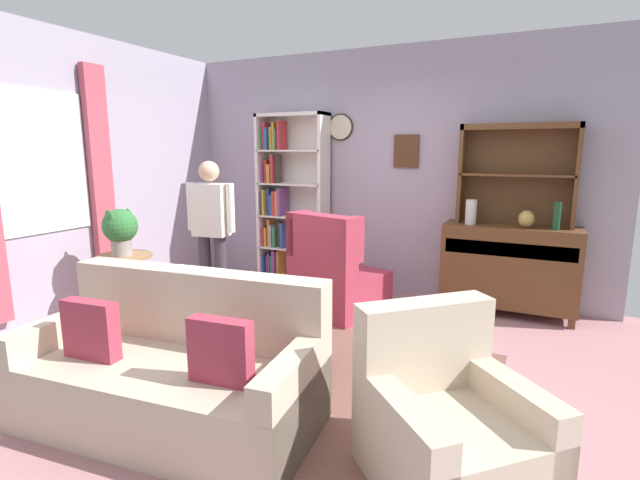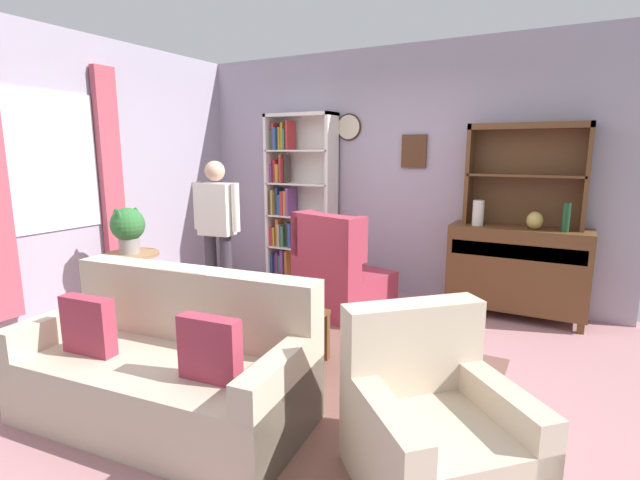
{
  "view_description": "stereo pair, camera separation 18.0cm",
  "coord_description": "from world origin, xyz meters",
  "px_view_note": "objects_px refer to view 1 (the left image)",
  "views": [
    {
      "loc": [
        1.71,
        -3.13,
        1.66
      ],
      "look_at": [
        0.1,
        0.2,
        0.95
      ],
      "focal_mm": 26.28,
      "sensor_mm": 36.0,
      "label": 1
    },
    {
      "loc": [
        1.87,
        -3.05,
        1.66
      ],
      "look_at": [
        0.1,
        0.2,
        0.95
      ],
      "focal_mm": 26.28,
      "sensor_mm": 36.0,
      "label": 2
    }
  ],
  "objects_px": {
    "sideboard_hutch": "(518,161)",
    "potted_plant_large": "(120,228)",
    "bookshelf": "(287,202)",
    "sideboard": "(509,266)",
    "armchair_floral": "(448,429)",
    "couch_floral": "(174,373)",
    "vase_tall": "(471,212)",
    "person_reading": "(211,227)",
    "book_stack": "(274,311)",
    "vase_round": "(526,219)",
    "coffee_table": "(273,320)",
    "bottle_wine": "(557,216)",
    "wingback_chair": "(334,277)",
    "plant_stand": "(126,280)"
  },
  "relations": [
    {
      "from": "sideboard_hutch",
      "to": "potted_plant_large",
      "type": "xyz_separation_m",
      "value": [
        -3.35,
        -1.97,
        -0.63
      ]
    },
    {
      "from": "plant_stand",
      "to": "coffee_table",
      "type": "distance_m",
      "value": 1.78
    },
    {
      "from": "vase_round",
      "to": "plant_stand",
      "type": "distance_m",
      "value": 3.95
    },
    {
      "from": "bottle_wine",
      "to": "plant_stand",
      "type": "height_order",
      "value": "bottle_wine"
    },
    {
      "from": "couch_floral",
      "to": "armchair_floral",
      "type": "distance_m",
      "value": 1.63
    },
    {
      "from": "bookshelf",
      "to": "wingback_chair",
      "type": "height_order",
      "value": "bookshelf"
    },
    {
      "from": "coffee_table",
      "to": "book_stack",
      "type": "relative_size",
      "value": 3.83
    },
    {
      "from": "bookshelf",
      "to": "vase_round",
      "type": "bearing_deg",
      "value": -3.11
    },
    {
      "from": "sideboard",
      "to": "potted_plant_large",
      "type": "bearing_deg",
      "value": -150.89
    },
    {
      "from": "sideboard_hutch",
      "to": "potted_plant_large",
      "type": "height_order",
      "value": "sideboard_hutch"
    },
    {
      "from": "vase_round",
      "to": "couch_floral",
      "type": "xyz_separation_m",
      "value": [
        -1.82,
        -2.91,
        -0.69
      ]
    },
    {
      "from": "couch_floral",
      "to": "coffee_table",
      "type": "xyz_separation_m",
      "value": [
        0.12,
        0.97,
        0.04
      ]
    },
    {
      "from": "sideboard",
      "to": "coffee_table",
      "type": "relative_size",
      "value": 1.63
    },
    {
      "from": "coffee_table",
      "to": "bookshelf",
      "type": "bearing_deg",
      "value": 116.7
    },
    {
      "from": "sideboard",
      "to": "bookshelf",
      "type": "bearing_deg",
      "value": 178.19
    },
    {
      "from": "bottle_wine",
      "to": "person_reading",
      "type": "relative_size",
      "value": 0.17
    },
    {
      "from": "wingback_chair",
      "to": "plant_stand",
      "type": "height_order",
      "value": "wingback_chair"
    },
    {
      "from": "bookshelf",
      "to": "sideboard",
      "type": "relative_size",
      "value": 1.62
    },
    {
      "from": "armchair_floral",
      "to": "wingback_chair",
      "type": "distance_m",
      "value": 2.57
    },
    {
      "from": "sideboard",
      "to": "bottle_wine",
      "type": "relative_size",
      "value": 4.86
    },
    {
      "from": "bottle_wine",
      "to": "potted_plant_large",
      "type": "xyz_separation_m",
      "value": [
        -3.74,
        -1.78,
        -0.12
      ]
    },
    {
      "from": "potted_plant_large",
      "to": "coffee_table",
      "type": "distance_m",
      "value": 1.87
    },
    {
      "from": "armchair_floral",
      "to": "sideboard_hutch",
      "type": "bearing_deg",
      "value": 88.69
    },
    {
      "from": "plant_stand",
      "to": "armchair_floral",
      "type": "bearing_deg",
      "value": -16.38
    },
    {
      "from": "vase_round",
      "to": "coffee_table",
      "type": "distance_m",
      "value": 2.67
    },
    {
      "from": "wingback_chair",
      "to": "couch_floral",
      "type": "bearing_deg",
      "value": -92.23
    },
    {
      "from": "bottle_wine",
      "to": "couch_floral",
      "type": "height_order",
      "value": "bottle_wine"
    },
    {
      "from": "potted_plant_large",
      "to": "armchair_floral",
      "type": "bearing_deg",
      "value": -16.06
    },
    {
      "from": "vase_tall",
      "to": "person_reading",
      "type": "xyz_separation_m",
      "value": [
        -2.32,
        -1.23,
        -0.14
      ]
    },
    {
      "from": "vase_round",
      "to": "sideboard_hutch",
      "type": "bearing_deg",
      "value": 126.48
    },
    {
      "from": "person_reading",
      "to": "book_stack",
      "type": "relative_size",
      "value": 7.47
    },
    {
      "from": "bookshelf",
      "to": "book_stack",
      "type": "relative_size",
      "value": 10.05
    },
    {
      "from": "bottle_wine",
      "to": "sideboard",
      "type": "bearing_deg",
      "value": 167.11
    },
    {
      "from": "sideboard_hutch",
      "to": "plant_stand",
      "type": "distance_m",
      "value": 4.04
    },
    {
      "from": "vase_tall",
      "to": "bottle_wine",
      "type": "height_order",
      "value": "bottle_wine"
    },
    {
      "from": "couch_floral",
      "to": "coffee_table",
      "type": "height_order",
      "value": "couch_floral"
    },
    {
      "from": "armchair_floral",
      "to": "potted_plant_large",
      "type": "xyz_separation_m",
      "value": [
        -3.28,
        0.94,
        0.64
      ]
    },
    {
      "from": "bottle_wine",
      "to": "wingback_chair",
      "type": "xyz_separation_m",
      "value": [
        -2.0,
        -0.66,
        -0.67
      ]
    },
    {
      "from": "vase_tall",
      "to": "book_stack",
      "type": "xyz_separation_m",
      "value": [
        -1.12,
        -2.02,
        -0.59
      ]
    },
    {
      "from": "sideboard",
      "to": "armchair_floral",
      "type": "bearing_deg",
      "value": -91.36
    },
    {
      "from": "vase_round",
      "to": "book_stack",
      "type": "height_order",
      "value": "vase_round"
    },
    {
      "from": "couch_floral",
      "to": "plant_stand",
      "type": "bearing_deg",
      "value": 145.65
    },
    {
      "from": "bookshelf",
      "to": "sideboard_hutch",
      "type": "distance_m",
      "value": 2.68
    },
    {
      "from": "plant_stand",
      "to": "sideboard_hutch",
      "type": "bearing_deg",
      "value": 30.26
    },
    {
      "from": "armchair_floral",
      "to": "potted_plant_large",
      "type": "bearing_deg",
      "value": 163.94
    },
    {
      "from": "book_stack",
      "to": "bottle_wine",
      "type": "bearing_deg",
      "value": 46.56
    },
    {
      "from": "couch_floral",
      "to": "armchair_floral",
      "type": "xyz_separation_m",
      "value": [
        1.63,
        0.17,
        -0.02
      ]
    },
    {
      "from": "couch_floral",
      "to": "sideboard_hutch",
      "type": "bearing_deg",
      "value": 61.27
    },
    {
      "from": "coffee_table",
      "to": "book_stack",
      "type": "height_order",
      "value": "book_stack"
    },
    {
      "from": "couch_floral",
      "to": "book_stack",
      "type": "bearing_deg",
      "value": 78.37
    }
  ]
}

